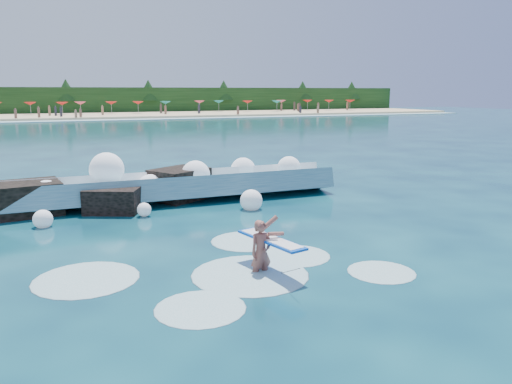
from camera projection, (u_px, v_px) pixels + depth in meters
ground at (233, 254)px, 13.30m from camera, size 200.00×200.00×0.00m
beach at (76, 116)px, 83.97m from camera, size 140.00×20.00×0.40m
wet_band at (80, 120)px, 74.03m from camera, size 140.00×5.00×0.08m
treeline at (73, 101)px, 92.57m from camera, size 140.00×4.00×5.00m
breaking_wave at (127, 191)px, 19.21m from camera, size 16.72×2.66×1.44m
rock_cluster at (101, 196)px, 18.47m from camera, size 8.37×3.48×1.45m
surfer_with_board at (263, 250)px, 11.81m from camera, size 1.07×2.80×1.57m
wave_spray at (117, 181)px, 18.83m from camera, size 14.39×4.15×2.06m
surf_foam at (223, 271)px, 12.07m from camera, size 8.64×5.87×0.14m
beach_umbrellas at (75, 103)px, 85.27m from camera, size 111.64×6.74×0.50m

